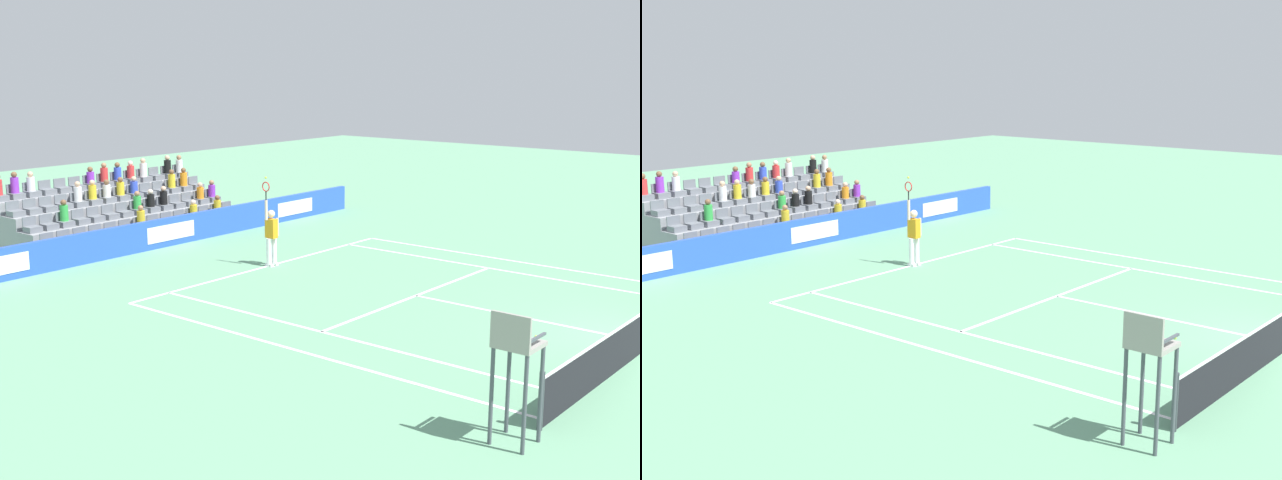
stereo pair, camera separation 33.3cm
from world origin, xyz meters
The scene contains 13 objects.
line_baseline centered at (0.00, -11.89, 0.00)m, with size 10.97×0.10×0.01m, color white.
line_service centered at (0.00, -6.40, 0.00)m, with size 8.23×0.10×0.01m, color white.
line_centre_service centered at (0.00, -3.20, 0.00)m, with size 0.10×6.40×0.01m, color white.
line_singles_sideline_left centered at (4.12, -5.95, 0.00)m, with size 0.10×11.89×0.01m, color white.
line_singles_sideline_right centered at (-4.12, -5.95, 0.00)m, with size 0.10×11.89×0.01m, color white.
line_doubles_sideline_left centered at (5.49, -5.95, 0.00)m, with size 0.10×11.89×0.01m, color white.
line_doubles_sideline_right centered at (-5.49, -5.95, 0.00)m, with size 0.10×11.89×0.01m, color white.
line_centre_mark centered at (0.00, -11.79, 0.00)m, with size 0.10×0.20×0.01m, color white.
sponsor_barrier centered at (0.00, -16.63, 0.50)m, with size 19.78×0.22×1.00m.
tennis_player centered at (-0.06, -11.84, 0.99)m, with size 0.53×0.36×2.85m.
umpire_chair centered at (6.76, -0.11, 1.52)m, with size 0.70×0.70×2.34m.
stadium_stand centered at (-0.02, -19.57, 0.70)m, with size 8.68×3.80×2.62m.
loose_tennis_ball centered at (1.31, -2.24, 0.03)m, with size 0.07×0.07×0.07m, color #D1E533.
Camera 1 is at (18.95, 5.72, 6.28)m, focal length 47.32 mm.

